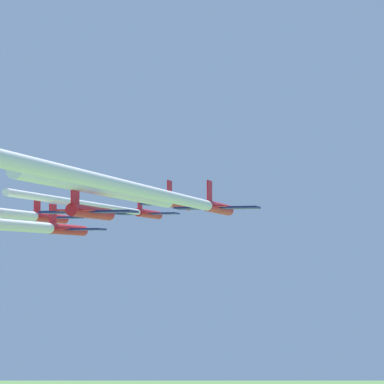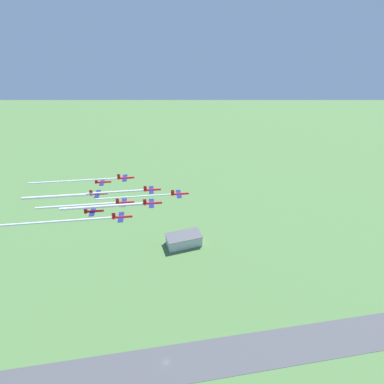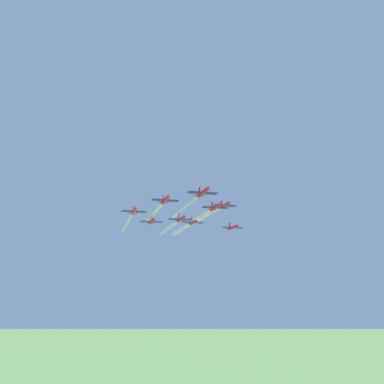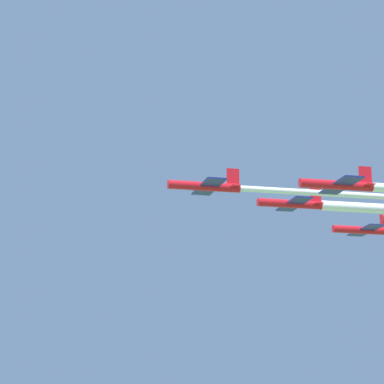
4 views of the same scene
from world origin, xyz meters
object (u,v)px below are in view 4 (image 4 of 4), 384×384
object	(u,v)px
jet_0	(207,186)
jet_2	(292,204)
jet_1	(339,185)
jet_5	(364,230)

from	to	relation	value
jet_0	jet_2	size ratio (longest dim) A/B	1.00
jet_0	jet_1	bearing A→B (deg)	-120.47
jet_1	jet_2	size ratio (longest dim) A/B	1.00
jet_0	jet_1	world-z (taller)	jet_0
jet_2	jet_5	bearing A→B (deg)	-59.53
jet_0	jet_2	bearing A→B (deg)	-59.53
jet_1	jet_5	size ratio (longest dim) A/B	1.00
jet_2	jet_1	bearing A→B (deg)	180.00
jet_1	jet_2	world-z (taller)	jet_2
jet_2	jet_5	distance (m)	15.80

